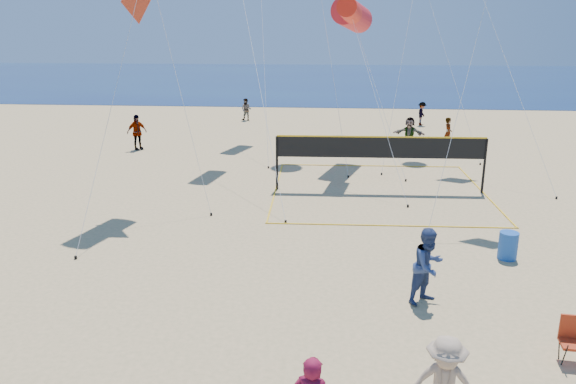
{
  "coord_description": "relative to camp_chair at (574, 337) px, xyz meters",
  "views": [
    {
      "loc": [
        -0.22,
        -9.22,
        6.69
      ],
      "look_at": [
        -1.14,
        2.0,
        3.3
      ],
      "focal_mm": 35.0,
      "sensor_mm": 36.0,
      "label": 1
    }
  ],
  "objects": [
    {
      "name": "ocean",
      "position": [
        -4.78,
        60.67,
        -0.54
      ],
      "size": [
        140.0,
        50.0,
        0.03
      ],
      "primitive_type": "cube",
      "color": "navy",
      "rests_on": "ground"
    },
    {
      "name": "bystander_a",
      "position": [
        -2.59,
        2.37,
        0.42
      ],
      "size": [
        1.2,
        1.17,
        1.94
      ],
      "primitive_type": "imported",
      "rotation": [
        0.0,
        0.0,
        0.7
      ],
      "color": "navy",
      "rests_on": "ground"
    },
    {
      "name": "far_person_0",
      "position": [
        -15.72,
        19.02,
        0.41
      ],
      "size": [
        1.14,
        1.12,
        1.93
      ],
      "primitive_type": "imported",
      "rotation": [
        0.0,
        0.0,
        0.76
      ],
      "color": "gray",
      "rests_on": "ground"
    },
    {
      "name": "far_person_1",
      "position": [
        -0.88,
        19.85,
        0.38
      ],
      "size": [
        1.8,
        1.05,
        1.85
      ],
      "primitive_type": "imported",
      "rotation": [
        0.0,
        0.0,
        -0.31
      ],
      "color": "gray",
      "rests_on": "ground"
    },
    {
      "name": "far_person_2",
      "position": [
        1.34,
        20.66,
        0.32
      ],
      "size": [
        0.45,
        0.65,
        1.74
      ],
      "primitive_type": "imported",
      "rotation": [
        0.0,
        0.0,
        1.52
      ],
      "color": "gray",
      "rests_on": "ground"
    },
    {
      "name": "far_person_3",
      "position": [
        -11.21,
        29.06,
        0.23
      ],
      "size": [
        0.88,
        0.75,
        1.57
      ],
      "primitive_type": "imported",
      "rotation": [
        0.0,
        0.0,
        -0.23
      ],
      "color": "gray",
      "rests_on": "ground"
    },
    {
      "name": "far_person_4",
      "position": [
        0.99,
        28.09,
        0.24
      ],
      "size": [
        0.92,
        1.17,
        1.58
      ],
      "primitive_type": "imported",
      "rotation": [
        0.0,
        0.0,
        1.2
      ],
      "color": "gray",
      "rests_on": "ground"
    },
    {
      "name": "camp_chair",
      "position": [
        0.0,
        0.0,
        0.0
      ],
      "size": [
        0.58,
        0.7,
        1.09
      ],
      "rotation": [
        0.0,
        0.0,
        -0.11
      ],
      "color": "#AA2E13",
      "rests_on": "ground"
    },
    {
      "name": "trash_barrel",
      "position": [
        0.22,
        5.28,
        -0.14
      ],
      "size": [
        0.7,
        0.7,
        0.83
      ],
      "primitive_type": "cylinder",
      "rotation": [
        0.0,
        0.0,
        -0.34
      ],
      "color": "#1A4EAA",
      "rests_on": "ground"
    },
    {
      "name": "volleyball_net",
      "position": [
        -3.06,
        12.05,
        1.03
      ],
      "size": [
        8.87,
        8.73,
        2.31
      ],
      "rotation": [
        0.0,
        0.0,
        0.03
      ],
      "color": "black",
      "rests_on": "ground"
    },
    {
      "name": "kite_2",
      "position": [
        -4.4,
        15.05,
        6.66
      ],
      "size": [
        2.93,
        6.25,
        7.78
      ],
      "rotation": [
        0.0,
        0.0,
        -0.17
      ],
      "color": "red",
      "rests_on": "ground"
    },
    {
      "name": "kite_3",
      "position": [
        -11.92,
        9.34,
        6.69
      ],
      "size": [
        1.59,
        5.9,
        8.49
      ],
      "rotation": [
        0.0,
        0.0,
        -0.37
      ],
      "color": "#B93219",
      "rests_on": "ground"
    },
    {
      "name": "kite_10",
      "position": [
        -4.21,
        17.78,
        6.5
      ],
      "size": [
        3.57,
        5.86,
        7.89
      ],
      "rotation": [
        0.0,
        0.0,
        -0.29
      ],
      "color": "red",
      "rests_on": "ground"
    }
  ]
}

